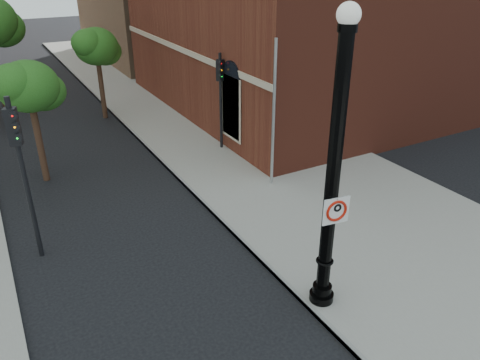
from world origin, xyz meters
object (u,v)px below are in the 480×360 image
traffic_signal_right (220,86)px  traffic_signal_left (20,154)px  lamppost (332,186)px  no_parking_sign (336,210)px

traffic_signal_right → traffic_signal_left: bearing=-174.3°
lamppost → traffic_signal_left: bearing=135.9°
lamppost → no_parking_sign: (0.03, -0.17, -0.51)m
traffic_signal_left → traffic_signal_right: traffic_signal_left is taller
traffic_signal_right → lamppost: bearing=-126.9°
lamppost → traffic_signal_right: bearing=76.5°
lamppost → traffic_signal_left: lamppost is taller
no_parking_sign → traffic_signal_right: bearing=85.5°
traffic_signal_left → lamppost: bearing=-24.8°
lamppost → no_parking_sign: 0.54m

